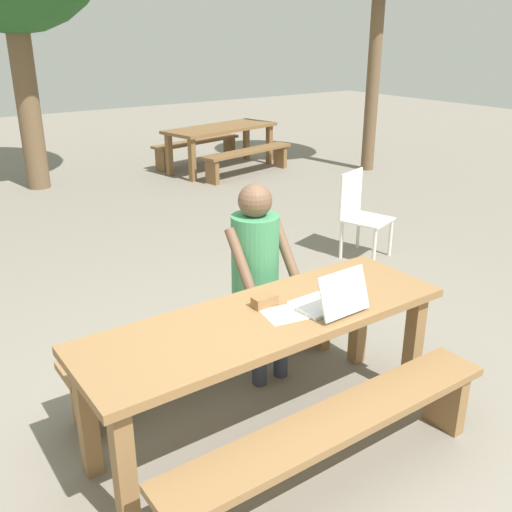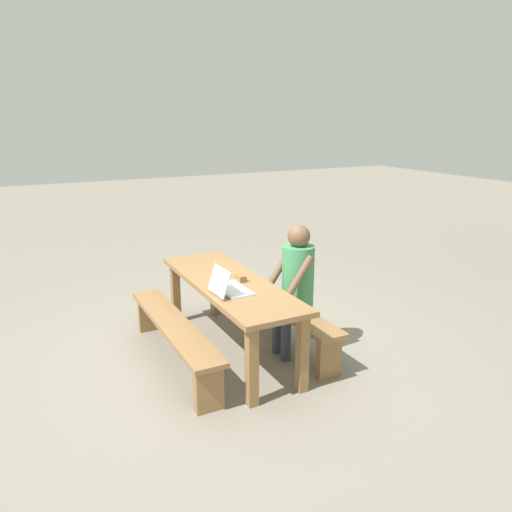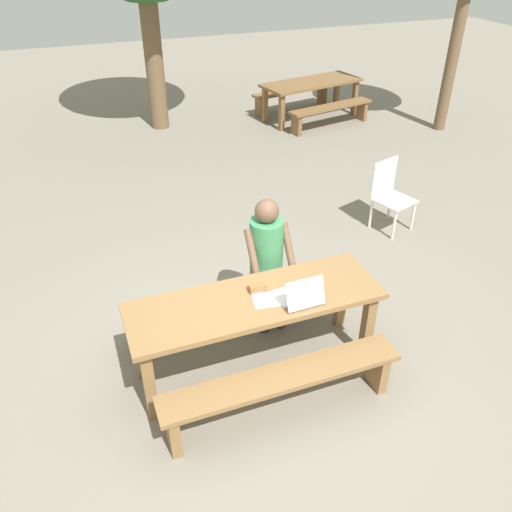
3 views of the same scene
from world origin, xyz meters
The scene contains 12 objects.
ground_plane centered at (0.00, 0.00, 0.00)m, with size 30.00×30.00×0.00m, color gray.
picnic_table_front centered at (0.00, 0.00, 0.65)m, with size 2.18×0.69×0.77m.
bench_near centered at (0.00, -0.60, 0.34)m, with size 2.00×0.30×0.44m.
bench_far centered at (0.00, 0.60, 0.34)m, with size 2.00×0.30×0.44m.
laptop centered at (0.34, -0.15, 0.83)m, with size 0.34×0.34×0.26m.
small_pouch centered at (0.05, 0.10, 0.80)m, with size 0.15×0.07×0.06m.
paper_sheet centered at (0.12, -0.06, 0.77)m, with size 0.33×0.26×0.00m.
person_seated centered at (0.34, 0.57, 0.79)m, with size 0.43×0.42×1.35m.
plastic_chair centered at (2.51, 1.78, 0.47)m, with size 0.55×0.55×0.90m.
picnic_table_mid centered at (3.47, 6.08, 0.63)m, with size 2.12×1.16×0.73m.
bench_mid_south centered at (3.60, 5.46, 0.32)m, with size 1.83×0.65×0.42m.
bench_mid_north centered at (3.35, 6.71, 0.32)m, with size 1.83×0.65×0.42m.
Camera 3 is at (-1.21, -3.22, 3.47)m, focal length 36.51 mm.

